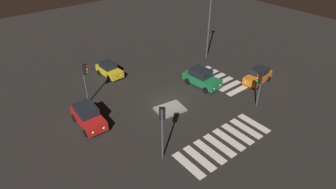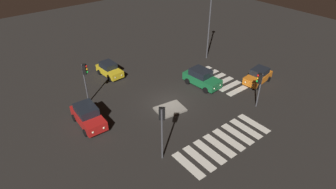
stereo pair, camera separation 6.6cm
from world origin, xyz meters
The scene contains 12 objects.
ground_plane centered at (0.00, 0.00, 0.00)m, with size 80.00×80.00×0.00m, color black.
traffic_island centered at (-0.61, -1.09, 0.09)m, with size 2.99×2.41×0.18m.
car_green centered at (5.05, 0.40, 0.92)m, with size 2.31×4.42×1.87m.
car_red centered at (-7.70, 1.83, 0.91)m, with size 2.14×4.32×1.85m.
car_yellow centered at (-1.78, 8.74, 0.79)m, with size 1.93×3.77×1.60m.
car_orange centered at (10.43, -3.11, 0.82)m, with size 3.97×2.18×1.66m.
traffic_light_east centered at (6.36, -5.81, 2.75)m, with size 0.53×0.54×3.63m.
traffic_light_south centered at (-5.00, -5.56, 3.53)m, with size 0.54×0.53×4.66m.
traffic_light_west centered at (-6.10, 5.01, 3.22)m, with size 0.53×0.54×4.25m.
street_lamp centered at (10.53, 5.01, 5.68)m, with size 0.56×0.56×8.44m.
crosswalk_near centered at (0.00, -7.49, 0.01)m, with size 8.75×3.20×0.02m.
crosswalk_side centered at (7.43, 0.00, 0.01)m, with size 3.20×6.45×0.02m.
Camera 1 is at (-14.66, -18.24, 16.12)m, focal length 30.08 mm.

